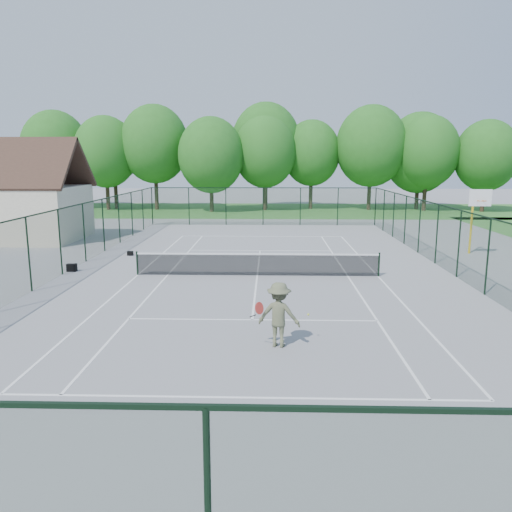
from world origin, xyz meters
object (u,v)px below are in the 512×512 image
object	(u,v)px
basketball_goal	(476,209)
sports_bag_a	(72,268)
tennis_net	(257,263)
tennis_player	(279,315)

from	to	relation	value
basketball_goal	sports_bag_a	distance (m)	21.29
tennis_net	tennis_player	distance (m)	8.76
basketball_goal	tennis_player	world-z (taller)	basketball_goal
tennis_net	sports_bag_a	bearing A→B (deg)	175.81
tennis_net	tennis_player	size ratio (longest dim) A/B	5.98
basketball_goal	tennis_player	distance (m)	17.91
sports_bag_a	basketball_goal	bearing A→B (deg)	7.98
basketball_goal	tennis_net	bearing A→B (deg)	-155.69
sports_bag_a	tennis_player	distance (m)	13.46
basketball_goal	tennis_player	xyz separation A→B (m)	(-10.98, -14.05, -1.64)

